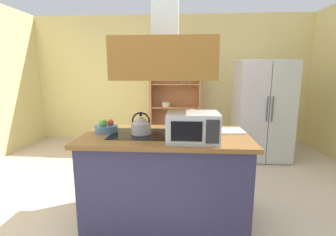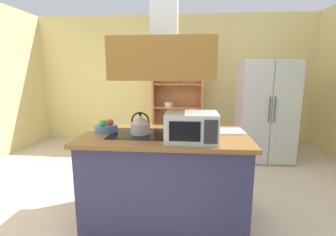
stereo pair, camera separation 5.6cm
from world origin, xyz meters
name	(u,v)px [view 2 (the right image)]	position (x,y,z in m)	size (l,w,h in m)	color
ground_plane	(154,211)	(0.00, 0.00, 0.00)	(7.80, 7.80, 0.00)	beige
wall_back	(173,79)	(0.00, 3.00, 1.35)	(6.00, 0.12, 2.70)	#E7D486
kitchen_island	(165,177)	(0.13, -0.08, 0.45)	(1.64, 0.88, 0.90)	#343258
range_hood	(165,47)	(0.13, -0.08, 1.74)	(0.90, 0.70, 1.26)	#966227
refrigerator	(264,111)	(1.66, 1.86, 0.85)	(0.90, 0.77, 1.70)	#B2B0BE
dish_cabinet	(178,103)	(0.12, 2.78, 0.86)	(1.06, 0.40, 1.94)	#BB7949
kettle	(140,125)	(-0.11, -0.08, 0.99)	(0.20, 0.20, 0.22)	#B7B6C7
cutting_board	(226,131)	(0.75, 0.06, 0.91)	(0.34, 0.24, 0.02)	white
microwave	(191,127)	(0.39, -0.31, 1.03)	(0.46, 0.35, 0.26)	#B7BABF
wine_glass_on_counter	(193,115)	(0.41, 0.21, 1.05)	(0.08, 0.08, 0.21)	silver
fruit_bowl	(106,127)	(-0.49, -0.03, 0.95)	(0.23, 0.23, 0.14)	#4C7299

